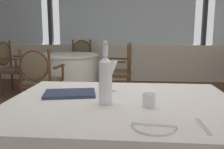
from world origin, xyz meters
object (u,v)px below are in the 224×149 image
(water_bottle, at_px, (105,79))
(dining_chair_1_1, at_px, (81,58))
(water_tumbler, at_px, (149,100))
(menu_book, at_px, (70,93))
(side_plate, at_px, (154,126))
(dining_chair_1_2, at_px, (10,63))
(wine_glass, at_px, (111,69))
(dining_chair_1_0, at_px, (123,67))
(dining_chair_1_3, at_px, (39,76))

(water_bottle, distance_m, dining_chair_1_1, 4.12)
(water_tumbler, relative_size, menu_book, 0.22)
(side_plate, xyz_separation_m, dining_chair_1_1, (-1.25, 4.31, -0.19))
(menu_book, distance_m, dining_chair_1_1, 3.88)
(side_plate, relative_size, water_tumbler, 2.50)
(menu_book, distance_m, dining_chair_1_2, 3.39)
(water_bottle, height_order, water_tumbler, water_bottle)
(wine_glass, relative_size, menu_book, 0.65)
(water_bottle, xyz_separation_m, dining_chair_1_1, (-1.01, 3.98, -0.33))
(dining_chair_1_2, bearing_deg, side_plate, -51.02)
(menu_book, distance_m, dining_chair_1_0, 2.71)
(side_plate, distance_m, wine_glass, 0.69)
(wine_glass, distance_m, dining_chair_1_2, 3.45)
(menu_book, relative_size, dining_chair_1_2, 0.33)
(dining_chair_1_1, bearing_deg, dining_chair_1_3, 0.00)
(water_tumbler, xyz_separation_m, dining_chair_1_1, (-1.25, 4.01, -0.22))
(dining_chair_1_0, bearing_deg, dining_chair_1_3, 44.85)
(menu_book, bearing_deg, water_bottle, -46.37)
(dining_chair_1_1, relative_size, dining_chair_1_3, 1.05)
(side_plate, bearing_deg, menu_book, 134.73)
(water_bottle, distance_m, dining_chair_1_0, 2.89)
(dining_chair_1_0, bearing_deg, menu_book, 88.61)
(side_plate, relative_size, dining_chair_1_3, 0.20)
(dining_chair_1_0, relative_size, dining_chair_1_1, 0.98)
(menu_book, bearing_deg, dining_chair_1_3, 105.61)
(water_tumbler, bearing_deg, wine_glass, 125.36)
(side_plate, height_order, wine_glass, wine_glass)
(water_bottle, relative_size, menu_book, 1.10)
(wine_glass, bearing_deg, dining_chair_1_3, 125.71)
(water_tumbler, bearing_deg, dining_chair_1_2, 127.97)
(side_plate, relative_size, water_bottle, 0.51)
(dining_chair_1_1, bearing_deg, dining_chair_1_0, 45.00)
(water_bottle, bearing_deg, dining_chair_1_3, 121.01)
(wine_glass, bearing_deg, dining_chair_1_0, 90.64)
(water_tumbler, distance_m, menu_book, 0.54)
(menu_book, bearing_deg, wine_glass, 13.70)
(water_bottle, height_order, dining_chair_1_3, water_bottle)
(water_tumbler, xyz_separation_m, dining_chair_1_3, (-1.38, 1.92, -0.24))
(menu_book, bearing_deg, dining_chair_1_1, 89.56)
(menu_book, distance_m, dining_chair_1_3, 1.94)
(menu_book, bearing_deg, side_plate, -56.90)
(wine_glass, xyz_separation_m, dining_chair_1_3, (-1.14, 1.59, -0.36))
(side_plate, distance_m, dining_chair_1_3, 2.62)
(wine_glass, height_order, dining_chair_1_3, wine_glass)
(side_plate, distance_m, menu_book, 0.71)
(side_plate, bearing_deg, wine_glass, 110.73)
(wine_glass, height_order, dining_chair_1_1, dining_chair_1_1)
(water_bottle, relative_size, wine_glass, 1.69)
(wine_glass, xyz_separation_m, dining_chair_1_2, (-2.13, 2.70, -0.34))
(water_bottle, bearing_deg, dining_chair_1_1, 104.18)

